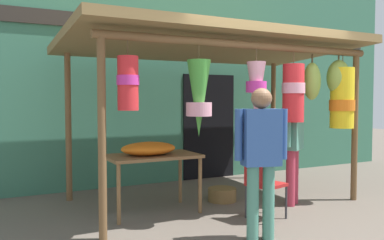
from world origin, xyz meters
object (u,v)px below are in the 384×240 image
Objects in this scene: folding_chair at (262,180)px; wicker_basket_by_table at (222,195)px; display_table at (152,161)px; customer_foreground at (293,139)px; flower_heap_on_table at (150,148)px; vendor_in_orange at (261,151)px.

wicker_basket_by_table is (0.04, 1.04, -0.41)m from folding_chair.
display_table is 2.05m from customer_foreground.
display_table is at bearing 29.31° from flower_heap_on_table.
wicker_basket_by_table is 0.26× the size of vendor_in_orange.
customer_foreground is (2.00, -0.51, 0.09)m from flower_heap_on_table.
flower_heap_on_table is at bearing -150.69° from display_table.
folding_chair is at bearing -154.29° from customer_foreground.
folding_chair is 1.12m from wicker_basket_by_table.
customer_foreground is at bearing -15.29° from display_table.
display_table is 1.46× the size of folding_chair.
flower_heap_on_table is at bearing -174.07° from wicker_basket_by_table.
display_table reaches higher than wicker_basket_by_table.
wicker_basket_by_table is at bearing 4.92° from display_table.
flower_heap_on_table reaches higher than wicker_basket_by_table.
customer_foreground is (0.80, -0.63, 0.86)m from wicker_basket_by_table.
flower_heap_on_table reaches higher than folding_chair.
flower_heap_on_table is (-0.04, -0.03, 0.18)m from display_table.
customer_foreground is (1.31, 0.99, -0.01)m from vendor_in_orange.
customer_foreground is at bearing 37.17° from vendor_in_orange.
display_table is 2.88× the size of wicker_basket_by_table.
folding_chair is at bearing -92.32° from wicker_basket_by_table.
display_table is 0.74× the size of vendor_in_orange.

